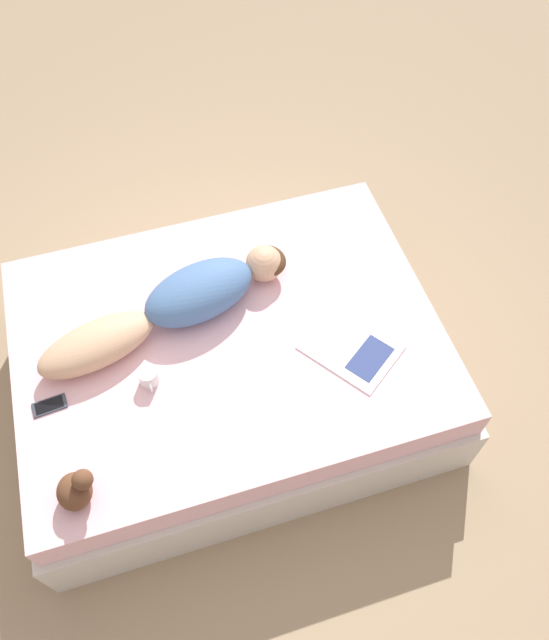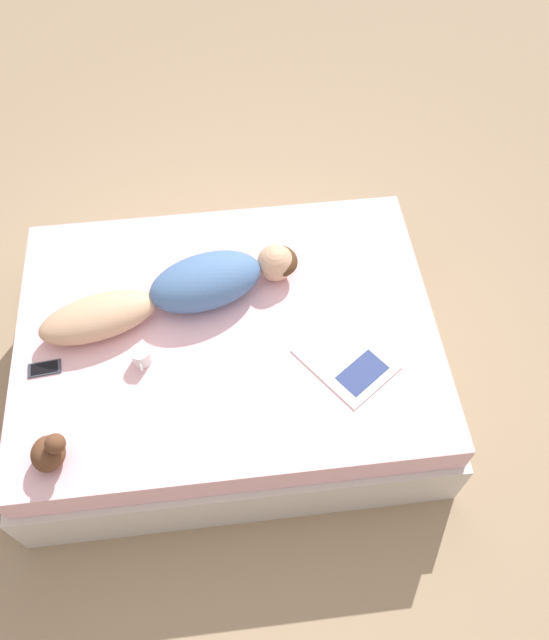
# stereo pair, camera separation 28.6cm
# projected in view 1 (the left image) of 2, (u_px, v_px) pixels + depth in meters

# --- Properties ---
(ground_plane) EXTENTS (12.00, 12.00, 0.00)m
(ground_plane) POSITION_uv_depth(u_px,v_px,m) (233.00, 386.00, 3.32)
(ground_plane) COLOR #9E8466
(bed) EXTENTS (1.53, 2.01, 0.53)m
(bed) POSITION_uv_depth(u_px,v_px,m) (231.00, 362.00, 3.10)
(bed) COLOR beige
(bed) RESTS_ON ground_plane
(person) EXTENTS (0.51, 1.25, 0.21)m
(person) POSITION_uv_depth(u_px,v_px,m) (177.00, 304.00, 2.85)
(person) COLOR tan
(person) RESTS_ON bed
(open_magazine) EXTENTS (0.51, 0.49, 0.01)m
(open_magazine) POSITION_uv_depth(u_px,v_px,m) (352.00, 348.00, 2.83)
(open_magazine) COLOR white
(open_magazine) RESTS_ON bed
(coffee_mug) EXTENTS (0.12, 0.08, 0.08)m
(coffee_mug) POSITION_uv_depth(u_px,v_px,m) (149.00, 377.00, 2.71)
(coffee_mug) COLOR white
(coffee_mug) RESTS_ON bed
(cell_phone) EXTENTS (0.08, 0.15, 0.01)m
(cell_phone) POSITION_uv_depth(u_px,v_px,m) (50.00, 405.00, 2.67)
(cell_phone) COLOR #333842
(cell_phone) RESTS_ON bed
(plush_toy) EXTENTS (0.15, 0.16, 0.19)m
(plush_toy) POSITION_uv_depth(u_px,v_px,m) (76.00, 489.00, 2.40)
(plush_toy) COLOR brown
(plush_toy) RESTS_ON bed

